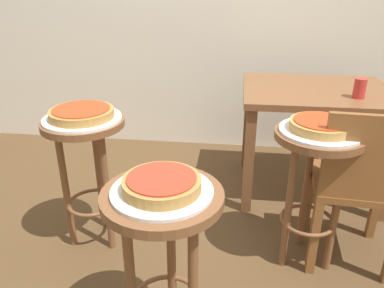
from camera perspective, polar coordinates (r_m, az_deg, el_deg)
The scene contains 13 objects.
ground_plane at distance 2.03m, azimuth -3.28°, elevation -18.36°, with size 6.00×6.00×0.00m, color brown.
stool_foreground at distance 1.35m, azimuth -4.28°, elevation -13.91°, with size 0.41×0.41×0.72m.
serving_plate_foreground at distance 1.25m, azimuth -4.55°, elevation -7.11°, with size 0.34×0.34×0.01m, color silver.
pizza_foreground at distance 1.23m, azimuth -4.59°, elevation -5.98°, with size 0.26×0.26×0.05m.
stool_middle at distance 1.89m, azimuth 18.07°, elevation -3.40°, with size 0.41×0.41×0.72m.
serving_plate_middle at distance 1.81m, azimuth 18.82°, elevation 1.88°, with size 0.37×0.37×0.01m, color silver.
pizza_middle at distance 1.80m, azimuth 18.94°, elevation 2.71°, with size 0.29×0.29×0.05m.
stool_leftside at distance 2.01m, azimuth -15.60°, elevation -1.28°, with size 0.41×0.41×0.72m.
serving_plate_leftside at distance 1.94m, azimuth -16.21°, elevation 3.72°, with size 0.39×0.39×0.01m, color white.
pizza_leftside at distance 1.93m, azimuth -16.31°, elevation 4.51°, with size 0.31×0.31×0.05m.
dining_table at distance 2.56m, azimuth 18.10°, elevation 5.47°, with size 0.92×0.74×0.72m.
cup_near_edge at distance 2.39m, azimuth 23.97°, elevation 7.69°, with size 0.07×0.07×0.11m, color red.
wooden_chair at distance 1.97m, azimuth 23.79°, elevation -5.44°, with size 0.43×0.43×0.85m.
Camera 1 is at (0.30, -1.47, 1.37)m, focal length 35.37 mm.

